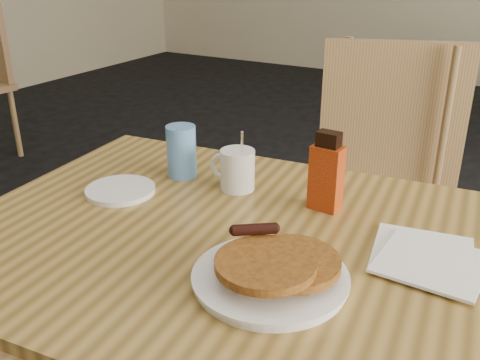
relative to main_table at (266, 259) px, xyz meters
name	(u,v)px	position (x,y,z in m)	size (l,w,h in m)	color
main_table	(266,259)	(0.00, 0.00, 0.00)	(1.39, 1.00, 0.75)	#A8803B
chair_main_far	(378,176)	(0.01, 0.77, -0.10)	(0.59, 0.60, 1.02)	#9C7E49
pancake_plate	(271,271)	(0.07, -0.12, 0.06)	(0.27, 0.27, 0.08)	white
coffee_mug	(237,169)	(-0.18, 0.19, 0.09)	(0.12, 0.08, 0.15)	white
syrup_bottle	(326,174)	(0.04, 0.19, 0.12)	(0.07, 0.05, 0.18)	maroon
napkin_stack	(427,258)	(0.29, 0.08, 0.05)	(0.22, 0.23, 0.01)	white
blue_tumbler	(181,151)	(-0.33, 0.19, 0.10)	(0.07, 0.07, 0.13)	#5B96D6
side_saucer	(120,190)	(-0.40, 0.03, 0.05)	(0.16, 0.16, 0.01)	white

